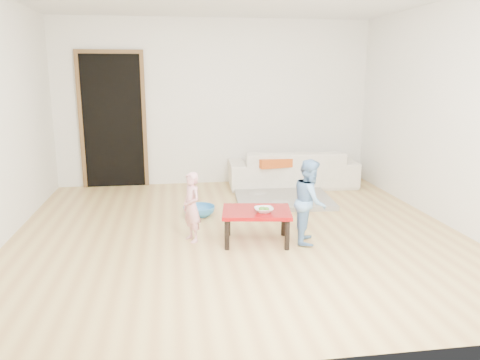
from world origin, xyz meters
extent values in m
cube|color=tan|center=(0.00, 0.00, 0.00)|extent=(5.00, 5.00, 0.01)
cube|color=white|center=(0.00, 2.50, 1.30)|extent=(5.00, 0.02, 2.60)
cube|color=white|center=(2.50, 0.00, 1.30)|extent=(0.02, 5.00, 2.60)
imported|color=white|center=(1.17, 2.05, 0.29)|extent=(2.03, 0.89, 0.58)
cube|color=#CA5016|center=(0.80, 1.84, 0.45)|extent=(0.56, 0.52, 0.13)
imported|color=white|center=(0.21, -0.45, 0.38)|extent=(0.20, 0.20, 0.05)
imported|color=pink|center=(-0.52, -0.22, 0.38)|extent=(0.28, 0.33, 0.75)
imported|color=#6191E2|center=(0.71, -0.43, 0.45)|extent=(0.45, 0.51, 0.90)
imported|color=#327FBE|center=(-0.39, 0.67, 0.06)|extent=(0.40, 0.40, 0.12)
camera|label=1|loc=(-0.72, -5.02, 1.77)|focal=35.00mm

